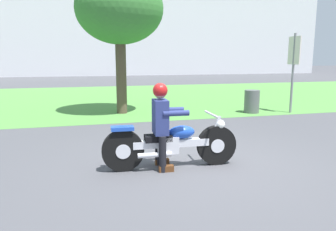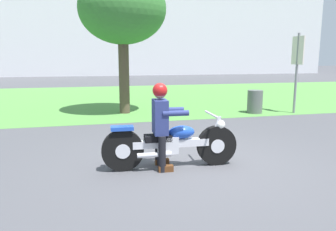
{
  "view_description": "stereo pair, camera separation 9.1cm",
  "coord_description": "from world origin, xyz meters",
  "px_view_note": "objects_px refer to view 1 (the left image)",
  "views": [
    {
      "loc": [
        -1.84,
        -5.01,
        1.81
      ],
      "look_at": [
        -0.47,
        0.14,
        0.85
      ],
      "focal_mm": 34.23,
      "sensor_mm": 36.0,
      "label": 1
    },
    {
      "loc": [
        -1.75,
        -5.03,
        1.81
      ],
      "look_at": [
        -0.47,
        0.14,
        0.85
      ],
      "focal_mm": 34.23,
      "sensor_mm": 36.0,
      "label": 2
    }
  ],
  "objects_px": {
    "trash_can": "(252,101)",
    "sign_banner": "(294,61)",
    "tree_roadside": "(120,10)",
    "motorcycle_lead": "(172,144)",
    "rider_lead": "(161,119)"
  },
  "relations": [
    {
      "from": "motorcycle_lead",
      "to": "rider_lead",
      "type": "relative_size",
      "value": 1.6
    },
    {
      "from": "motorcycle_lead",
      "to": "trash_can",
      "type": "height_order",
      "value": "motorcycle_lead"
    },
    {
      "from": "rider_lead",
      "to": "tree_roadside",
      "type": "xyz_separation_m",
      "value": [
        0.01,
        5.58,
        2.47
      ]
    },
    {
      "from": "tree_roadside",
      "to": "motorcycle_lead",
      "type": "bearing_deg",
      "value": -88.42
    },
    {
      "from": "rider_lead",
      "to": "trash_can",
      "type": "xyz_separation_m",
      "value": [
        4.21,
        4.53,
        -0.45
      ]
    },
    {
      "from": "trash_can",
      "to": "sign_banner",
      "type": "distance_m",
      "value": 1.88
    },
    {
      "from": "motorcycle_lead",
      "to": "sign_banner",
      "type": "distance_m",
      "value": 6.92
    },
    {
      "from": "rider_lead",
      "to": "trash_can",
      "type": "distance_m",
      "value": 6.2
    },
    {
      "from": "motorcycle_lead",
      "to": "rider_lead",
      "type": "height_order",
      "value": "rider_lead"
    },
    {
      "from": "tree_roadside",
      "to": "trash_can",
      "type": "relative_size",
      "value": 5.84
    },
    {
      "from": "trash_can",
      "to": "sign_banner",
      "type": "xyz_separation_m",
      "value": [
        1.28,
        -0.31,
        1.34
      ]
    },
    {
      "from": "trash_can",
      "to": "tree_roadside",
      "type": "bearing_deg",
      "value": 165.91
    },
    {
      "from": "rider_lead",
      "to": "sign_banner",
      "type": "xyz_separation_m",
      "value": [
        5.48,
        4.22,
        0.89
      ]
    },
    {
      "from": "rider_lead",
      "to": "sign_banner",
      "type": "relative_size",
      "value": 0.55
    },
    {
      "from": "rider_lead",
      "to": "tree_roadside",
      "type": "bearing_deg",
      "value": 92.73
    }
  ]
}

